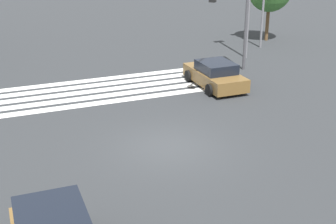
% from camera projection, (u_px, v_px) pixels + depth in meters
% --- Properties ---
extents(ground_plane, '(142.88, 142.88, 0.00)m').
position_uv_depth(ground_plane, '(168.00, 147.00, 18.59)').
color(ground_plane, '#2B2D30').
extents(crosswalk_markings, '(12.19, 4.40, 0.01)m').
position_uv_depth(crosswalk_markings, '(114.00, 88.00, 25.31)').
color(crosswalk_markings, silver).
rests_on(crosswalk_markings, ground_plane).
extents(car_1, '(2.16, 4.29, 1.40)m').
position_uv_depth(car_1, '(215.00, 75.00, 25.42)').
color(car_1, brown).
rests_on(car_1, ground_plane).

